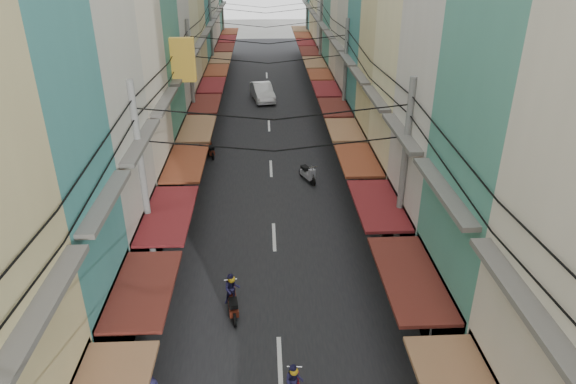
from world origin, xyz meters
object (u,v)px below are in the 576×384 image
object	(u,v)px
traffic_sign	(432,318)
market_umbrella	(513,326)
bicycle	(452,373)
white_car	(263,100)

from	to	relation	value
traffic_sign	market_umbrella	bearing A→B (deg)	-26.45
market_umbrella	bicycle	bearing A→B (deg)	158.60
bicycle	white_car	bearing A→B (deg)	23.29
bicycle	traffic_sign	size ratio (longest dim) A/B	0.67
market_umbrella	white_car	bearing A→B (deg)	102.74
white_car	bicycle	bearing A→B (deg)	-89.19
white_car	traffic_sign	world-z (taller)	traffic_sign
bicycle	market_umbrella	size ratio (longest dim) A/B	0.66
white_car	market_umbrella	xyz separation A→B (m)	(7.26, -32.10, 2.31)
bicycle	market_umbrella	xyz separation A→B (m)	(1.30, -0.51, 2.31)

